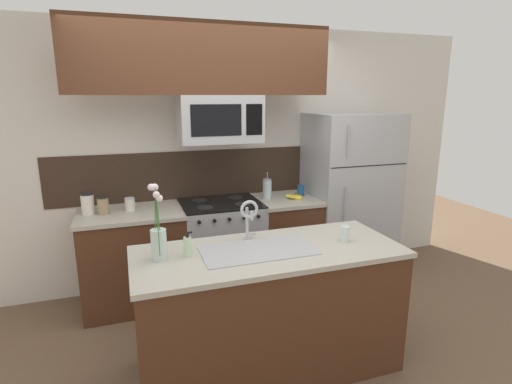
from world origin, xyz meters
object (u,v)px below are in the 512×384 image
Objects in this scene: banana_bunch at (295,197)px; dish_soap_bottle at (188,246)px; stove_range at (222,247)px; storage_jar_short at (130,204)px; microwave at (219,119)px; sink_faucet at (249,215)px; spare_glass at (345,234)px; coffee_tin at (301,190)px; flower_vase at (159,240)px; storage_jar_tall at (88,203)px; refrigerator at (348,195)px; french_press at (267,189)px; storage_jar_medium at (103,205)px.

banana_bunch is 1.70m from dish_soap_bottle.
stove_range is 7.82× the size of storage_jar_short.
banana_bunch is at bearing -4.53° from stove_range.
banana_bunch is (0.76, -0.04, -0.79)m from microwave.
stove_range is 3.04× the size of sink_faucet.
spare_glass reaches higher than stove_range.
coffee_tin is (0.11, 0.11, 0.03)m from banana_bunch.
banana_bunch reaches higher than stove_range.
spare_glass is at bearing -4.64° from dish_soap_bottle.
dish_soap_bottle is (-1.38, -1.24, 0.01)m from coffee_tin.
flower_vase is (-0.18, 0.00, 0.06)m from dish_soap_bottle.
flower_vase is at bearing -141.56° from coffee_tin.
storage_jar_short is 1.95m from spare_glass.
flower_vase is (-0.69, -1.17, -0.68)m from microwave.
stove_range is at bearing 90.16° from microwave.
microwave reaches higher than storage_jar_tall.
microwave is at bearing -178.35° from refrigerator.
banana_bunch is at bearing -25.07° from french_press.
french_press is at bearing 9.22° from microwave.
refrigerator is 10.60× the size of dish_soap_bottle.
stove_range is 5.77× the size of storage_jar_medium.
stove_range is at bearing 115.12° from spare_glass.
flower_vase is at bearing -150.22° from refrigerator.
microwave reaches higher than spare_glass.
refrigerator reaches higher than storage_jar_medium.
storage_jar_short is (0.35, 0.00, -0.04)m from storage_jar_tall.
storage_jar_short is 1.04× the size of spare_glass.
banana_bunch is 1.67× the size of spare_glass.
coffee_tin is (1.70, 0.01, -0.00)m from storage_jar_short.
storage_jar_tall is 2.06m from coffee_tin.
microwave is 1.15m from coffee_tin.
microwave reaches higher than storage_jar_medium.
french_press is (-0.92, 0.04, 0.14)m from refrigerator.
sink_faucet is at bearing -129.79° from coffee_tin.
storage_jar_medium is 0.23m from storage_jar_short.
storage_jar_tall is 1.40m from dish_soap_bottle.
stove_range is 1.01m from coffee_tin.
refrigerator reaches higher than spare_glass.
storage_jar_medium is 1.41× the size of spare_glass.
coffee_tin is (-0.55, 0.03, 0.09)m from refrigerator.
storage_jar_medium reaches higher than spare_glass.
banana_bunch is 1.23m from spare_glass.
coffee_tin reaches higher than stove_range.
coffee_tin is at bearing 38.44° from flower_vase.
dish_soap_bottle is (-0.51, -1.19, 0.52)m from stove_range.
microwave is at bearing -175.33° from coffee_tin.
storage_jar_medium is at bearing -178.39° from coffee_tin.
storage_jar_tall is 1.78× the size of coffee_tin.
refrigerator reaches higher than stove_range.
microwave is 6.77× the size of coffee_tin.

